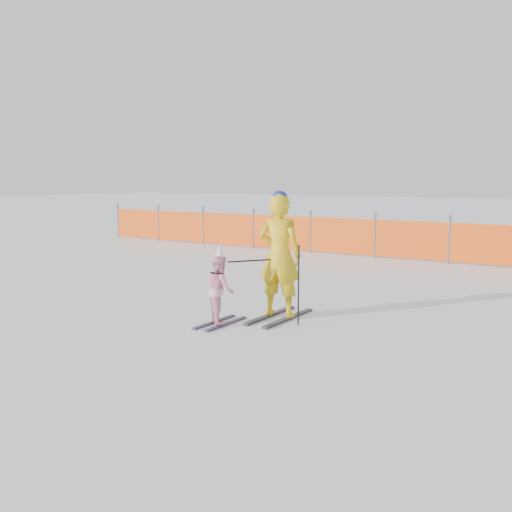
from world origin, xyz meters
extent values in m
plane|color=white|center=(0.00, 0.00, 0.00)|extent=(120.00, 120.00, 0.00)
cube|color=black|center=(0.05, 0.83, 0.02)|extent=(0.09, 1.40, 0.04)
cube|color=black|center=(0.39, 0.83, 0.02)|extent=(0.09, 1.40, 0.04)
imported|color=yellow|center=(0.22, 0.83, 0.99)|extent=(0.75, 0.55, 1.90)
sphere|color=navy|center=(0.22, 0.83, 1.86)|extent=(0.25, 0.25, 0.25)
cube|color=black|center=(-0.44, 0.03, 0.01)|extent=(0.09, 0.99, 0.03)
cube|color=black|center=(-0.22, 0.03, 0.01)|extent=(0.09, 0.99, 0.03)
imported|color=#FAA3B7|center=(-0.33, 0.03, 0.53)|extent=(0.62, 0.60, 1.01)
cone|color=white|center=(-0.33, 0.03, 1.07)|extent=(0.19, 0.19, 0.24)
cylinder|color=black|center=(0.67, 0.63, 0.60)|extent=(0.02, 0.02, 1.20)
cylinder|color=black|center=(-0.06, 0.43, 0.93)|extent=(0.43, 0.60, 0.02)
cylinder|color=#595960|center=(-11.12, 8.17, 0.62)|extent=(0.06, 0.06, 1.25)
cylinder|color=#595960|center=(-9.12, 8.17, 0.62)|extent=(0.06, 0.06, 1.25)
cylinder|color=#595960|center=(-7.12, 8.17, 0.62)|extent=(0.06, 0.06, 1.25)
cylinder|color=#595960|center=(-5.12, 8.17, 0.62)|extent=(0.06, 0.06, 1.25)
cylinder|color=#595960|center=(-3.12, 8.17, 0.62)|extent=(0.06, 0.06, 1.25)
cylinder|color=#595960|center=(-1.12, 8.17, 0.62)|extent=(0.06, 0.06, 1.25)
cylinder|color=#595960|center=(0.88, 8.17, 0.62)|extent=(0.06, 0.06, 1.25)
cube|color=#FF530D|center=(-3.21, 8.17, 0.55)|extent=(15.82, 0.02, 1.00)
camera|label=1|loc=(4.68, -6.65, 2.16)|focal=40.00mm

